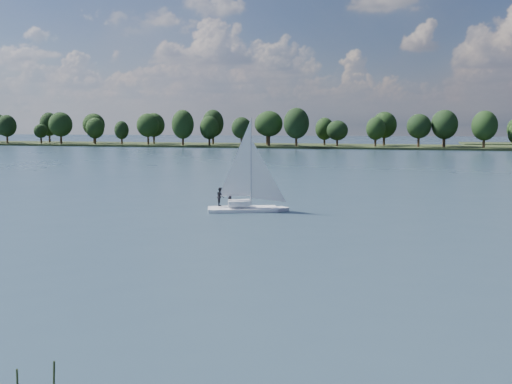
# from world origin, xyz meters

# --- Properties ---
(ground) EXTENTS (700.00, 700.00, 0.00)m
(ground) POSITION_xyz_m (0.00, 100.00, 0.00)
(ground) COLOR #233342
(ground) RESTS_ON ground
(far_shore) EXTENTS (660.00, 40.00, 1.50)m
(far_shore) POSITION_xyz_m (0.00, 212.00, 0.00)
(far_shore) COLOR black
(far_shore) RESTS_ON ground
(sailboat) EXTENTS (7.86, 4.73, 10.01)m
(sailboat) POSITION_xyz_m (9.79, 37.15, 2.79)
(sailboat) COLOR silver
(sailboat) RESTS_ON ground
(treeline) EXTENTS (563.03, 73.84, 17.65)m
(treeline) POSITION_xyz_m (-11.36, 207.36, 7.98)
(treeline) COLOR black
(treeline) RESTS_ON ground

